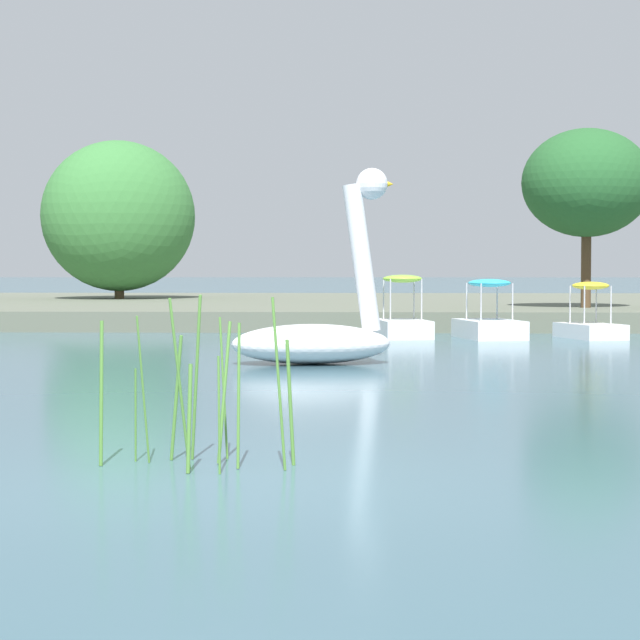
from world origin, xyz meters
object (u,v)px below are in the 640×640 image
Objects in this scene: tree_broadleaf_right at (587,183)px; pedal_boat_yellow at (590,323)px; pedal_boat_lime at (402,321)px; tree_willow_overhanging at (119,216)px; swan_boat at (319,327)px; pedal_boat_cyan at (489,321)px.

pedal_boat_yellow is at bearing -99.09° from tree_broadleaf_right.
pedal_boat_lime is 20.06m from tree_willow_overhanging.
swan_boat is at bearing -116.90° from tree_broadleaf_right.
pedal_boat_lime is at bearing -132.21° from tree_broadleaf_right.
tree_willow_overhanging is at bearing 148.00° from tree_broadleaf_right.
pedal_boat_lime is at bearing 78.23° from swan_boat.
pedal_boat_yellow is at bearing 52.08° from swan_boat.
tree_broadleaf_right is at bearing 80.91° from pedal_boat_yellow.
swan_boat is 1.45× the size of pedal_boat_cyan.
tree_broadleaf_right is at bearing -32.00° from tree_willow_overhanging.
tree_broadleaf_right reaches higher than pedal_boat_cyan.
pedal_boat_cyan is at bearing -52.55° from tree_willow_overhanging.
pedal_boat_yellow is (2.53, 0.04, -0.05)m from pedal_boat_cyan.
pedal_boat_lime is 9.41m from tree_broadleaf_right.
tree_willow_overhanging reaches higher than swan_boat.
pedal_boat_cyan is at bearing 64.52° from swan_boat.
swan_boat is 10.54m from pedal_boat_yellow.
pedal_boat_cyan is (2.18, -0.20, 0.00)m from pedal_boat_lime.
pedal_boat_lime is 4.71m from pedal_boat_yellow.
swan_boat is at bearing -70.38° from tree_willow_overhanging.
pedal_boat_cyan is 8.41m from tree_broadleaf_right.
pedal_boat_lime is 0.41× the size of tree_broadleaf_right.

